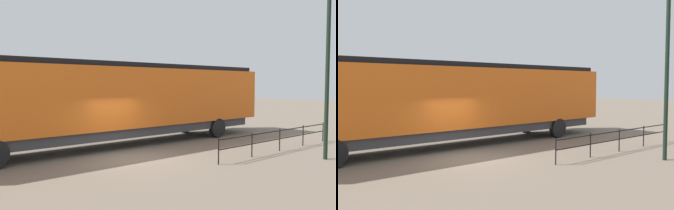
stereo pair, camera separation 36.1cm
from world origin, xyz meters
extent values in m
plane|color=#756656|center=(0.00, 0.00, 0.00)|extent=(120.00, 120.00, 0.00)
cube|color=orange|center=(-3.04, 1.12, 2.43)|extent=(3.02, 18.76, 2.87)
cube|color=black|center=(-3.04, 9.43, 2.00)|extent=(2.90, 2.14, 2.01)
cube|color=black|center=(-3.04, 1.12, 3.99)|extent=(2.72, 18.01, 0.24)
cube|color=#38383D|center=(-3.04, 1.12, 0.78)|extent=(2.72, 17.26, 0.45)
cylinder|color=black|center=(-4.41, 7.12, 0.55)|extent=(0.30, 1.10, 1.10)
cylinder|color=black|center=(-1.68, 7.12, 0.55)|extent=(0.30, 1.10, 1.10)
cylinder|color=black|center=(5.20, 5.92, 3.44)|extent=(0.16, 0.16, 6.89)
cube|color=black|center=(2.99, 6.10, 0.94)|extent=(0.04, 8.46, 0.04)
cube|color=black|center=(2.99, 6.10, 0.56)|extent=(0.04, 8.46, 0.04)
cylinder|color=black|center=(2.99, 1.87, 0.51)|extent=(0.05, 0.05, 1.02)
cylinder|color=black|center=(2.99, 3.99, 0.51)|extent=(0.05, 0.05, 1.02)
cylinder|color=black|center=(2.99, 6.10, 0.51)|extent=(0.05, 0.05, 1.02)
cylinder|color=black|center=(2.99, 8.22, 0.51)|extent=(0.05, 0.05, 1.02)
cylinder|color=black|center=(2.99, 10.33, 0.51)|extent=(0.05, 0.05, 1.02)
camera|label=1|loc=(11.78, -8.23, 3.04)|focal=37.59mm
camera|label=2|loc=(12.01, -7.96, 3.04)|focal=37.59mm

